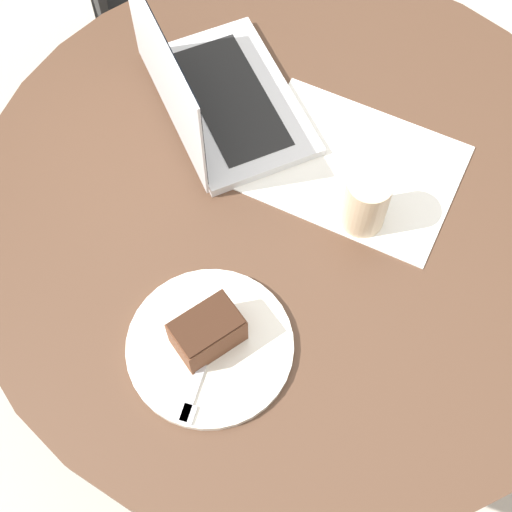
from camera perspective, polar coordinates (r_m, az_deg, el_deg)
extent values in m
plane|color=#B7AD9E|center=(1.86, 2.14, -7.20)|extent=(12.00, 12.00, 0.00)
cylinder|color=#4C3323|center=(1.85, 2.15, -7.09)|extent=(0.47, 0.47, 0.02)
cylinder|color=#4C3323|center=(1.53, 2.59, -2.57)|extent=(0.12, 0.12, 0.68)
cylinder|color=#4C3323|center=(1.21, 3.27, 4.46)|extent=(1.11, 1.11, 0.03)
cube|color=black|center=(2.02, 1.24, 13.37)|extent=(0.05, 0.05, 0.44)
cube|color=black|center=(2.22, -12.12, 17.79)|extent=(0.05, 0.05, 0.44)
cube|color=black|center=(1.96, -9.57, 10.44)|extent=(0.05, 0.05, 0.44)
cube|color=white|center=(1.24, 7.74, 7.08)|extent=(0.42, 0.38, 0.00)
cylinder|color=silver|center=(1.08, -3.70, -7.20)|extent=(0.25, 0.25, 0.01)
cube|color=brown|center=(1.05, -3.91, -6.08)|extent=(0.08, 0.11, 0.06)
cube|color=#351E13|center=(1.01, -4.03, -5.40)|extent=(0.07, 0.10, 0.00)
cube|color=silver|center=(1.06, -4.35, -8.79)|extent=(0.10, 0.15, 0.00)
cube|color=silver|center=(1.04, -5.65, -12.43)|extent=(0.04, 0.04, 0.00)
cylinder|color=#C6AD89|center=(1.14, 8.76, 4.24)|extent=(0.07, 0.07, 0.11)
cube|color=silver|center=(1.30, -2.01, 12.27)|extent=(0.39, 0.30, 0.02)
cube|color=black|center=(1.30, -2.02, 12.54)|extent=(0.30, 0.20, 0.00)
cube|color=silver|center=(1.19, -7.29, 14.09)|extent=(0.32, 0.11, 0.22)
cube|color=black|center=(1.20, -7.11, 14.15)|extent=(0.30, 0.10, 0.20)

